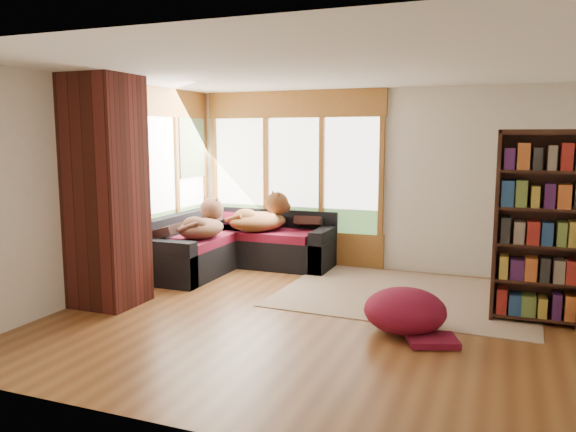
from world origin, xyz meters
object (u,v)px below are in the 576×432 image
Objects in this scene: pouf at (405,309)px; dog_brindle at (204,221)px; bookshelf at (538,228)px; brick_chimney at (106,192)px; sectional_sofa at (226,248)px; area_rug at (407,295)px; dog_tan at (262,215)px.

pouf is 3.27m from dog_brindle.
dog_brindle is (-4.16, 0.48, -0.23)m from bookshelf.
brick_chimney is 1.67m from dog_brindle.
sectional_sofa is at bearing 166.35° from bookshelf.
area_rug is at bearing 158.87° from bookshelf.
brick_chimney is at bearing -175.50° from pouf.
pouf is (2.90, -1.78, -0.07)m from sectional_sofa.
dog_brindle is (0.38, 1.54, -0.53)m from brick_chimney.
bookshelf is at bearing -65.64° from dog_tan.
brick_chimney is 2.54m from dog_tan.
bookshelf is at bearing -21.13° from area_rug.
area_rug is 2.88m from dog_brindle.
sectional_sofa is 2.72× the size of pouf.
dog_brindle is at bearing -170.70° from dog_tan.
pouf is at bearing -146.55° from bookshelf.
pouf is at bearing 4.50° from brick_chimney.
pouf is (3.34, 0.26, -1.07)m from brick_chimney.
dog_brindle is at bearing 173.40° from bookshelf.
bookshelf is (4.54, 1.05, -0.30)m from brick_chimney.
brick_chimney is at bearing -102.55° from sectional_sofa.
area_rug is 1.52× the size of bookshelf.
sectional_sofa is (0.45, 2.05, -1.00)m from brick_chimney.
sectional_sofa is 2.20× the size of dog_tan.
brick_chimney reaches higher than bookshelf.
dog_brindle is at bearing -98.11° from sectional_sofa.
bookshelf is (1.39, -0.54, 0.99)m from area_rug.
bookshelf is 2.32× the size of dog_brindle.
bookshelf is 1.63m from pouf.
area_rug is at bearing -88.29° from dog_brindle.
pouf is 0.94× the size of dog_brindle.
brick_chimney is 3.02× the size of dog_brindle.
sectional_sofa is at bearing -7.29° from dog_brindle.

